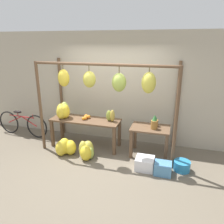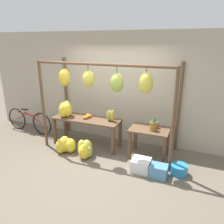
# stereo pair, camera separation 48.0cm
# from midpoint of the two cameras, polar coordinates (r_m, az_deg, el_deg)

# --- Properties ---
(ground_plane) EXTENTS (20.00, 20.00, 0.00)m
(ground_plane) POSITION_cam_midpoint_polar(r_m,az_deg,el_deg) (4.84, -2.04, -13.84)
(ground_plane) COLOR #665B4C
(shop_wall_back) EXTENTS (8.00, 0.08, 2.80)m
(shop_wall_back) POSITION_cam_midpoint_polar(r_m,az_deg,el_deg) (5.64, 4.11, 6.21)
(shop_wall_back) COLOR #B2A893
(shop_wall_back) RESTS_ON ground_plane
(stall_awning) EXTENTS (3.16, 1.16, 2.13)m
(stall_awning) POSITION_cam_midpoint_polar(r_m,az_deg,el_deg) (4.68, 1.55, 6.46)
(stall_awning) COLOR brown
(stall_awning) RESTS_ON ground_plane
(display_table_main) EXTENTS (1.72, 0.58, 0.72)m
(display_table_main) POSITION_cam_midpoint_polar(r_m,az_deg,el_deg) (5.47, -4.16, -2.80)
(display_table_main) COLOR brown
(display_table_main) RESTS_ON ground_plane
(display_table_side) EXTENTS (0.87, 0.60, 0.69)m
(display_table_side) POSITION_cam_midpoint_polar(r_m,az_deg,el_deg) (5.04, 12.43, -5.94)
(display_table_side) COLOR brown
(display_table_side) RESTS_ON ground_plane
(banana_pile_on_table) EXTENTS (0.40, 0.48, 0.39)m
(banana_pile_on_table) POSITION_cam_midpoint_polar(r_m,az_deg,el_deg) (5.59, -9.66, 0.61)
(banana_pile_on_table) COLOR yellow
(banana_pile_on_table) RESTS_ON display_table_main
(orange_pile) EXTENTS (0.16, 0.26, 0.09)m
(orange_pile) POSITION_cam_midpoint_polar(r_m,az_deg,el_deg) (5.45, -3.93, -1.17)
(orange_pile) COLOR orange
(orange_pile) RESTS_ON display_table_main
(pineapple_cluster) EXTENTS (0.15, 0.31, 0.32)m
(pineapple_cluster) POSITION_cam_midpoint_polar(r_m,az_deg,el_deg) (4.90, 13.65, -3.18)
(pineapple_cluster) COLOR olive
(pineapple_cluster) RESTS_ON display_table_side
(banana_pile_ground_left) EXTENTS (0.50, 0.44, 0.40)m
(banana_pile_ground_left) POSITION_cam_midpoint_polar(r_m,az_deg,el_deg) (5.33, -9.49, -8.58)
(banana_pile_ground_left) COLOR yellow
(banana_pile_ground_left) RESTS_ON ground_plane
(banana_pile_ground_right) EXTENTS (0.42, 0.48, 0.42)m
(banana_pile_ground_right) POSITION_cam_midpoint_polar(r_m,az_deg,el_deg) (5.07, -4.33, -9.84)
(banana_pile_ground_right) COLOR #9EB247
(banana_pile_ground_right) RESTS_ON ground_plane
(fruit_crate_white) EXTENTS (0.38, 0.35, 0.25)m
(fruit_crate_white) POSITION_cam_midpoint_polar(r_m,az_deg,el_deg) (4.68, 10.57, -13.54)
(fruit_crate_white) COLOR silver
(fruit_crate_white) RESTS_ON ground_plane
(blue_bucket) EXTENTS (0.34, 0.34, 0.21)m
(blue_bucket) POSITION_cam_midpoint_polar(r_m,az_deg,el_deg) (4.78, 20.00, -14.03)
(blue_bucket) COLOR teal
(blue_bucket) RESTS_ON ground_plane
(parked_bicycle) EXTENTS (1.62, 0.13, 0.70)m
(parked_bicycle) POSITION_cam_midpoint_polar(r_m,az_deg,el_deg) (6.70, -18.97, -2.21)
(parked_bicycle) COLOR black
(parked_bicycle) RESTS_ON ground_plane
(papaya_pile) EXTENTS (0.24, 0.18, 0.29)m
(papaya_pile) POSITION_cam_midpoint_polar(r_m,az_deg,el_deg) (5.19, 2.37, -1.00)
(papaya_pile) COLOR #93A33D
(papaya_pile) RESTS_ON display_table_main
(fruit_crate_purple) EXTENTS (0.34, 0.32, 0.23)m
(fruit_crate_purple) POSITION_cam_midpoint_polar(r_m,az_deg,el_deg) (4.59, 15.09, -14.75)
(fruit_crate_purple) COLOR #4C84B2
(fruit_crate_purple) RESTS_ON ground_plane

